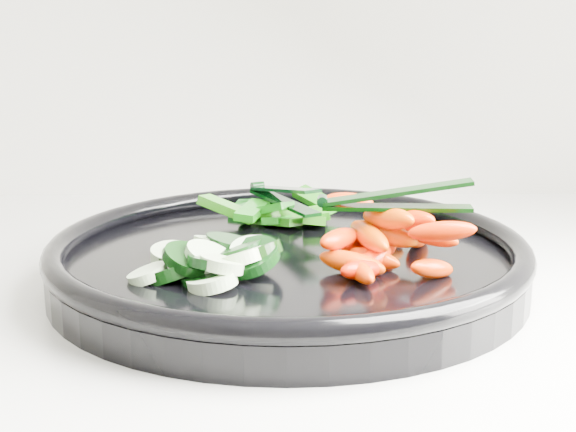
{
  "coord_description": "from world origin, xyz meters",
  "views": [
    {
      "loc": [
        -0.24,
        1.07,
        1.13
      ],
      "look_at": [
        -0.23,
        1.67,
        0.99
      ],
      "focal_mm": 50.0,
      "sensor_mm": 36.0,
      "label": 1
    }
  ],
  "objects": [
    {
      "name": "pepper_pile",
      "position": [
        -0.24,
        1.77,
        0.96
      ],
      "size": [
        0.13,
        0.1,
        0.03
      ],
      "color": "#0A6F0B",
      "rests_on": "veggie_tray"
    },
    {
      "name": "tong_pepper",
      "position": [
        -0.24,
        1.77,
        0.98
      ],
      "size": [
        0.06,
        0.11,
        0.02
      ],
      "color": "black",
      "rests_on": "pepper_pile"
    },
    {
      "name": "tong_carrot",
      "position": [
        -0.16,
        1.64,
        1.0
      ],
      "size": [
        0.11,
        0.02,
        0.02
      ],
      "color": "black",
      "rests_on": "carrot_pile"
    },
    {
      "name": "veggie_tray",
      "position": [
        -0.23,
        1.67,
        0.95
      ],
      "size": [
        0.49,
        0.49,
        0.04
      ],
      "color": "black",
      "rests_on": "counter"
    },
    {
      "name": "carrot_pile",
      "position": [
        -0.16,
        1.64,
        0.97
      ],
      "size": [
        0.12,
        0.14,
        0.05
      ],
      "color": "#FE4000",
      "rests_on": "veggie_tray"
    },
    {
      "name": "cucumber_pile",
      "position": [
        -0.29,
        1.63,
        0.96
      ],
      "size": [
        0.12,
        0.12,
        0.04
      ],
      "color": "black",
      "rests_on": "veggie_tray"
    }
  ]
}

